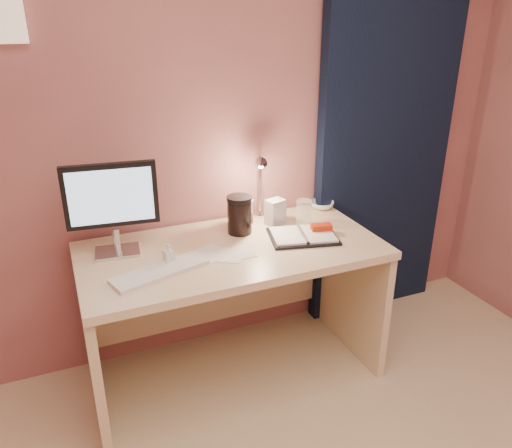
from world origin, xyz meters
name	(u,v)px	position (x,y,z in m)	size (l,w,h in m)	color
room	(372,130)	(0.95, 1.69, 1.14)	(3.50, 3.50, 3.50)	#C6B28E
desk	(228,282)	(0.00, 1.45, 0.50)	(1.40, 0.70, 0.73)	beige
monitor	(112,201)	(-0.50, 1.52, 0.98)	(0.40, 0.16, 0.42)	silver
keyboard	(160,271)	(-0.36, 1.26, 0.74)	(0.42, 0.12, 0.02)	silver
planner	(304,235)	(0.36, 1.35, 0.74)	(0.37, 0.31, 0.05)	black
paper_a	(238,253)	(0.00, 1.31, 0.73)	(0.13, 0.13, 0.00)	silver
paper_b	(228,255)	(-0.05, 1.31, 0.73)	(0.14, 0.14, 0.00)	silver
paper_c	(211,253)	(-0.11, 1.35, 0.73)	(0.15, 0.15, 0.00)	silver
coffee_cup	(244,215)	(0.14, 1.57, 0.80)	(0.09, 0.09, 0.15)	silver
clear_cup	(304,213)	(0.43, 1.47, 0.80)	(0.08, 0.08, 0.14)	white
bowl	(322,205)	(0.63, 1.65, 0.75)	(0.13, 0.13, 0.04)	white
lotion_bottle	(169,254)	(-0.31, 1.33, 0.78)	(0.04, 0.04, 0.09)	silver
dark_jar	(240,217)	(0.09, 1.52, 0.81)	(0.12, 0.12, 0.17)	black
product_box	(275,212)	(0.30, 1.55, 0.80)	(0.09, 0.07, 0.13)	#B7B7B2
desk_lamp	(272,180)	(0.31, 1.60, 0.95)	(0.14, 0.22, 0.36)	silver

